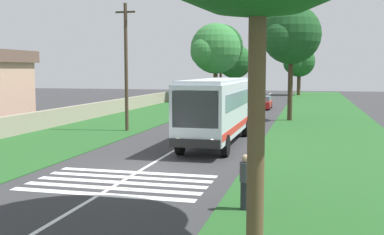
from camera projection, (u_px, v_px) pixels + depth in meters
The scene contains 17 objects.
ground at pixel (141, 170), 20.29m from camera, with size 160.00×160.00×0.00m, color #333335.
grass_verge_left at pixel (108, 125), 36.74m from camera, with size 120.00×8.00×0.04m, color #235623.
grass_verge_right at pixel (328, 131), 32.80m from camera, with size 120.00×8.00×0.04m, color #235623.
centre_line at pixel (212, 128), 34.77m from camera, with size 110.00×0.16×0.01m, color silver.
coach_bus at pixel (218, 107), 27.20m from camera, with size 11.16×2.62×3.73m.
zebra_crossing at pixel (120, 182), 18.02m from camera, with size 4.05×6.80×0.01m.
trailing_car_0 at pixel (251, 109), 44.21m from camera, with size 4.30×1.78×1.43m.
trailing_car_1 at pixel (263, 103), 51.63m from camera, with size 4.30×1.78×1.43m.
trailing_car_2 at pixel (238, 99), 59.51m from camera, with size 4.30×1.78×1.43m.
roadside_tree_left_0 at pixel (234, 63), 80.71m from camera, with size 7.22×5.77×8.52m.
roadside_tree_left_1 at pixel (219, 48), 70.00m from camera, with size 7.89×6.61×10.92m.
roadside_tree_left_2 at pixel (215, 50), 63.49m from camera, with size 7.86×6.72×10.41m.
roadside_tree_right_1 at pixel (298, 62), 79.00m from camera, with size 6.35×5.21×8.25m.
roadside_tree_right_2 at pixel (290, 36), 39.46m from camera, with size 5.89×4.91×9.59m.
utility_pole at pixel (126, 66), 32.66m from camera, with size 0.24×1.40×8.73m.
roadside_wall at pixel (96, 110), 42.32m from camera, with size 70.00×0.40×1.30m, color #9E937F.
pedestrian at pixel (245, 181), 14.33m from camera, with size 0.34×0.34×1.69m.
Camera 1 is at (-18.85, -6.92, 4.26)m, focal length 44.47 mm.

